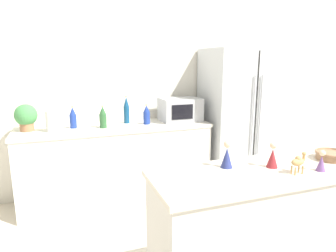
# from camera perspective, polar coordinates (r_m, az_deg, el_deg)

# --- Properties ---
(wall_back) EXTENTS (8.00, 0.06, 2.55)m
(wall_back) POSITION_cam_1_polar(r_m,az_deg,el_deg) (3.87, -3.61, 7.00)
(wall_back) COLOR silver
(wall_back) RESTS_ON ground_plane
(back_counter) EXTENTS (2.18, 0.63, 0.90)m
(back_counter) POSITION_cam_1_polar(r_m,az_deg,el_deg) (3.62, -9.68, -6.89)
(back_counter) COLOR white
(back_counter) RESTS_ON ground_plane
(refrigerator) EXTENTS (0.93, 0.71, 1.78)m
(refrigerator) POSITION_cam_1_polar(r_m,az_deg,el_deg) (4.03, 13.45, 1.39)
(refrigerator) COLOR silver
(refrigerator) RESTS_ON ground_plane
(bar_counter) EXTENTS (1.67, 0.52, 0.98)m
(bar_counter) POSITION_cam_1_polar(r_m,az_deg,el_deg) (2.23, 19.70, -19.23)
(bar_counter) COLOR beige
(bar_counter) RESTS_ON ground_plane
(potted_plant) EXTENTS (0.23, 0.23, 0.29)m
(potted_plant) POSITION_cam_1_polar(r_m,az_deg,el_deg) (3.48, -25.44, 1.64)
(potted_plant) COLOR #9E6B47
(potted_plant) RESTS_ON back_counter
(paper_towel_roll) EXTENTS (0.12, 0.12, 0.22)m
(paper_towel_roll) POSITION_cam_1_polar(r_m,az_deg,el_deg) (3.35, -21.26, 0.86)
(paper_towel_roll) COLOR white
(paper_towel_roll) RESTS_ON back_counter
(microwave) EXTENTS (0.48, 0.37, 0.28)m
(microwave) POSITION_cam_1_polar(r_m,az_deg,el_deg) (3.70, 2.32, 3.16)
(microwave) COLOR #B2B5BA
(microwave) RESTS_ON back_counter
(back_bottle_0) EXTENTS (0.07, 0.07, 0.24)m
(back_bottle_0) POSITION_cam_1_polar(r_m,az_deg,el_deg) (3.45, -17.65, 1.49)
(back_bottle_0) COLOR navy
(back_bottle_0) RESTS_ON back_counter
(back_bottle_1) EXTENTS (0.08, 0.08, 0.25)m
(back_bottle_1) POSITION_cam_1_polar(r_m,az_deg,el_deg) (3.38, -12.30, 1.62)
(back_bottle_1) COLOR #2D6033
(back_bottle_1) RESTS_ON back_counter
(back_bottle_2) EXTENTS (0.07, 0.07, 0.32)m
(back_bottle_2) POSITION_cam_1_polar(r_m,az_deg,el_deg) (3.59, -7.91, 2.99)
(back_bottle_2) COLOR navy
(back_bottle_2) RESTS_ON back_counter
(back_bottle_3) EXTENTS (0.08, 0.08, 0.23)m
(back_bottle_3) POSITION_cam_1_polar(r_m,az_deg,el_deg) (3.51, -4.10, 2.13)
(back_bottle_3) COLOR navy
(back_bottle_3) RESTS_ON back_counter
(fruit_bowl) EXTENTS (0.21, 0.21, 0.06)m
(fruit_bowl) POSITION_cam_1_polar(r_m,az_deg,el_deg) (2.31, 28.71, -4.87)
(fruit_bowl) COLOR #8C6647
(fruit_bowl) RESTS_ON bar_counter
(camel_figurine) EXTENTS (0.11, 0.05, 0.13)m
(camel_figurine) POSITION_cam_1_polar(r_m,az_deg,el_deg) (1.93, 23.59, -6.19)
(camel_figurine) COLOR tan
(camel_figurine) RESTS_ON bar_counter
(wise_man_figurine_blue) EXTENTS (0.06, 0.06, 0.13)m
(wise_man_figurine_blue) POSITION_cam_1_polar(r_m,az_deg,el_deg) (2.04, 27.18, -6.13)
(wise_man_figurine_blue) COLOR #6B4784
(wise_man_figurine_blue) RESTS_ON bar_counter
(wise_man_figurine_crimson) EXTENTS (0.07, 0.07, 0.16)m
(wise_man_figurine_crimson) POSITION_cam_1_polar(r_m,az_deg,el_deg) (1.98, 19.29, -5.51)
(wise_man_figurine_crimson) COLOR maroon
(wise_man_figurine_crimson) RESTS_ON bar_counter
(wise_man_figurine_purple) EXTENTS (0.07, 0.07, 0.17)m
(wise_man_figurine_purple) POSITION_cam_1_polar(r_m,az_deg,el_deg) (1.90, 11.15, -5.63)
(wise_man_figurine_purple) COLOR navy
(wise_man_figurine_purple) RESTS_ON bar_counter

